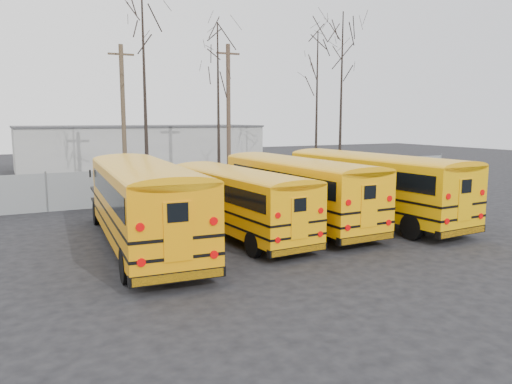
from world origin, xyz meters
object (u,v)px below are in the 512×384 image
bus_d (371,181)px  utility_pole_left (123,116)px  bus_a (143,197)px  bus_c (295,185)px  bus_b (237,196)px  utility_pole_right (228,112)px

bus_d → utility_pole_left: (-7.76, 16.24, 3.06)m
bus_a → bus_c: bus_a is taller
bus_a → bus_b: 3.96m
bus_a → bus_b: size_ratio=1.17×
utility_pole_right → bus_d: bearing=-88.5°
bus_c → bus_b: bearing=-170.7°
utility_pole_right → bus_b: bearing=-111.2°
bus_d → utility_pole_left: 18.26m
bus_c → utility_pole_left: utility_pole_left is taller
bus_b → utility_pole_left: 16.48m
bus_b → bus_d: size_ratio=0.87×
bus_b → utility_pole_left: (-0.93, 16.12, 3.30)m
bus_c → utility_pole_left: size_ratio=1.16×
bus_b → bus_c: size_ratio=0.91×
bus_c → utility_pole_right: bearing=75.6°
bus_d → bus_c: bearing=166.0°
bus_a → utility_pole_right: size_ratio=1.17×
bus_a → bus_d: size_ratio=1.02×
bus_a → utility_pole_left: bearing=84.0°
utility_pole_left → utility_pole_right: (7.82, 0.16, 0.28)m
bus_c → bus_d: size_ratio=0.96×
bus_a → bus_c: (7.08, 0.96, -0.10)m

